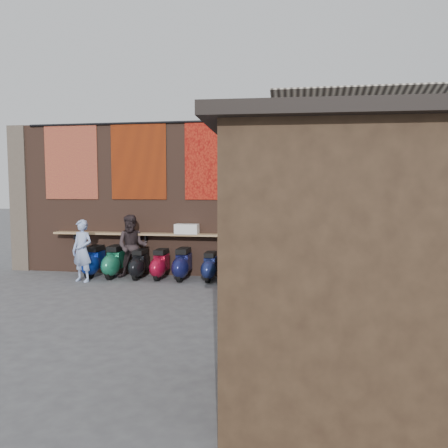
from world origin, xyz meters
name	(u,v)px	position (x,y,z in m)	size (l,w,h in m)	color
ground	(177,300)	(0.00, 0.00, 0.00)	(70.00, 70.00, 0.00)	#474749
brick_wall	(204,199)	(0.00, 2.70, 2.00)	(10.00, 0.40, 4.00)	brown
pier_left	(23,199)	(-5.20, 2.70, 2.00)	(0.50, 0.50, 4.00)	#4C4238
pier_right	(413,200)	(5.20, 2.70, 2.00)	(0.50, 0.50, 4.00)	#4C4238
eating_counter	(201,235)	(0.00, 2.33, 1.10)	(8.00, 0.32, 0.05)	#9E7A51
shelf_box	(187,229)	(-0.37, 2.30, 1.25)	(0.60, 0.31, 0.25)	white
tapestry_redgold	(71,162)	(-3.60, 2.48, 3.00)	(1.50, 0.02, 2.00)	maroon
tapestry_sun	(138,161)	(-1.70, 2.48, 3.00)	(1.50, 0.02, 2.00)	#CC3B0C
tapestry_orange	(214,160)	(0.30, 2.48, 3.00)	(1.50, 0.02, 2.00)	#B42B16
tapestry_multi	(293,160)	(2.30, 2.48, 3.00)	(1.50, 0.02, 2.00)	#216679
hang_rail	(202,121)	(0.00, 2.47, 3.98)	(0.06, 0.06, 9.50)	black
scooter_stool_0	(94,261)	(-2.76, 1.98, 0.40)	(0.38, 0.84, 0.80)	navy
scooter_stool_1	(114,262)	(-2.20, 1.95, 0.41)	(0.39, 0.86, 0.82)	#1C714F
scooter_stool_2	(139,264)	(-1.53, 1.96, 0.37)	(0.35, 0.77, 0.73)	black
scooter_stool_3	(160,264)	(-0.98, 1.97, 0.37)	(0.36, 0.79, 0.75)	maroon
scooter_stool_4	(183,264)	(-0.40, 1.95, 0.40)	(0.38, 0.83, 0.79)	#121443
scooter_stool_5	(210,267)	(0.29, 1.99, 0.35)	(0.33, 0.74, 0.71)	#161F4F
scooter_stool_6	(231,267)	(0.83, 1.99, 0.35)	(0.33, 0.73, 0.70)	#0D430E
scooter_stool_7	(257,268)	(1.47, 1.95, 0.36)	(0.34, 0.76, 0.72)	navy
diner_left	(82,251)	(-2.79, 1.40, 0.76)	(0.56, 0.37, 1.53)	#9BB0E2
diner_right	(132,246)	(-1.73, 2.00, 0.81)	(0.79, 0.61, 1.62)	#2D2325
shopper_navy	(355,264)	(3.46, -0.37, 0.91)	(1.07, 0.45, 1.83)	#151F30
shopper_grey	(337,268)	(3.12, -0.46, 0.85)	(1.10, 0.63, 1.70)	#4D4C50
shopper_tan	(258,258)	(1.55, 1.12, 0.75)	(0.73, 0.47, 1.49)	#7A5C4D
market_stall	(357,272)	(3.00, -3.89, 1.44)	(2.66, 1.99, 2.88)	black
stall_roof	(361,125)	(3.00, -3.89, 2.94)	(2.98, 2.29, 0.12)	black
stall_sign	(344,205)	(2.96, -2.87, 2.09)	(1.20, 0.04, 0.50)	gold
stall_shelf	(342,286)	(2.96, -2.87, 1.05)	(2.21, 0.10, 0.06)	#473321
awning_canvas	(352,127)	(3.50, 0.90, 3.55)	(3.20, 3.40, 0.03)	beige
awning_ledger	(344,119)	(3.50, 2.49, 3.95)	(3.30, 0.08, 0.12)	#33261C
awning_header	(363,143)	(3.50, -0.60, 3.08)	(3.00, 0.08, 0.08)	black
awning_post_left	(280,230)	(2.10, -0.60, 1.55)	(0.09, 0.09, 3.10)	black
awning_post_right	(445,232)	(4.90, -0.60, 1.55)	(0.09, 0.09, 3.10)	black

